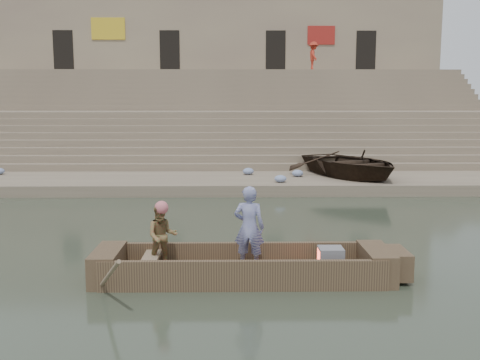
{
  "coord_description": "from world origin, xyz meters",
  "views": [
    {
      "loc": [
        2.12,
        -12.76,
        3.39
      ],
      "look_at": [
        2.31,
        0.69,
        1.4
      ],
      "focal_mm": 40.68,
      "sensor_mm": 36.0,
      "label": 1
    }
  ],
  "objects_px": {
    "main_rowboat": "(243,274)",
    "rowing_man": "(162,236)",
    "standing_man": "(249,227)",
    "television": "(330,258)",
    "beached_rowboat": "(350,163)",
    "pedestrian": "(314,56)"
  },
  "relations": [
    {
      "from": "television",
      "to": "rowing_man",
      "type": "bearing_deg",
      "value": 177.96
    },
    {
      "from": "beached_rowboat",
      "to": "main_rowboat",
      "type": "bearing_deg",
      "value": -135.82
    },
    {
      "from": "standing_man",
      "to": "rowing_man",
      "type": "distance_m",
      "value": 1.66
    },
    {
      "from": "main_rowboat",
      "to": "pedestrian",
      "type": "xyz_separation_m",
      "value": [
        4.86,
        24.41,
        5.96
      ]
    },
    {
      "from": "main_rowboat",
      "to": "standing_man",
      "type": "relative_size",
      "value": 3.16
    },
    {
      "from": "television",
      "to": "main_rowboat",
      "type": "bearing_deg",
      "value": 180.0
    },
    {
      "from": "rowing_man",
      "to": "beached_rowboat",
      "type": "bearing_deg",
      "value": 52.36
    },
    {
      "from": "rowing_man",
      "to": "television",
      "type": "xyz_separation_m",
      "value": [
        3.19,
        -0.11,
        -0.41
      ]
    },
    {
      "from": "main_rowboat",
      "to": "beached_rowboat",
      "type": "bearing_deg",
      "value": 68.25
    },
    {
      "from": "main_rowboat",
      "to": "standing_man",
      "type": "bearing_deg",
      "value": 13.59
    },
    {
      "from": "main_rowboat",
      "to": "pedestrian",
      "type": "bearing_deg",
      "value": 78.74
    },
    {
      "from": "main_rowboat",
      "to": "rowing_man",
      "type": "relative_size",
      "value": 4.11
    },
    {
      "from": "standing_man",
      "to": "rowing_man",
      "type": "height_order",
      "value": "standing_man"
    },
    {
      "from": "television",
      "to": "standing_man",
      "type": "bearing_deg",
      "value": 178.89
    },
    {
      "from": "standing_man",
      "to": "main_rowboat",
      "type": "bearing_deg",
      "value": 24.29
    },
    {
      "from": "main_rowboat",
      "to": "pedestrian",
      "type": "height_order",
      "value": "pedestrian"
    },
    {
      "from": "beached_rowboat",
      "to": "standing_man",
      "type": "bearing_deg",
      "value": -135.33
    },
    {
      "from": "standing_man",
      "to": "beached_rowboat",
      "type": "relative_size",
      "value": 0.31
    },
    {
      "from": "television",
      "to": "pedestrian",
      "type": "bearing_deg",
      "value": 82.53
    },
    {
      "from": "beached_rowboat",
      "to": "pedestrian",
      "type": "distance_m",
      "value": 14.29
    },
    {
      "from": "rowing_man",
      "to": "pedestrian",
      "type": "distance_m",
      "value": 25.66
    },
    {
      "from": "standing_man",
      "to": "rowing_man",
      "type": "bearing_deg",
      "value": 7.8
    }
  ]
}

